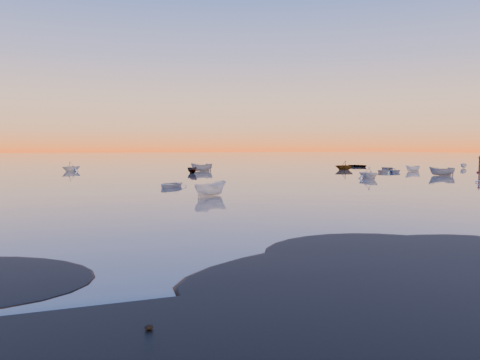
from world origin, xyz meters
name	(u,v)px	position (x,y,z in m)	size (l,w,h in m)	color
ground	(146,165)	(0.00, 100.00, 0.00)	(600.00, 600.00, 0.00)	#6B6159
moored_fleet	(195,176)	(0.00, 53.00, 0.00)	(124.00, 58.00, 1.20)	silver
boat_near_center	(211,196)	(-6.32, 24.00, 0.00)	(3.85, 1.63, 1.33)	silver
boat_near_right	(368,178)	(21.76, 39.53, 0.00)	(3.65, 1.64, 1.28)	silver
channel_marker	(480,166)	(49.01, 45.42, 1.25)	(0.89, 0.89, 3.15)	#4A1510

